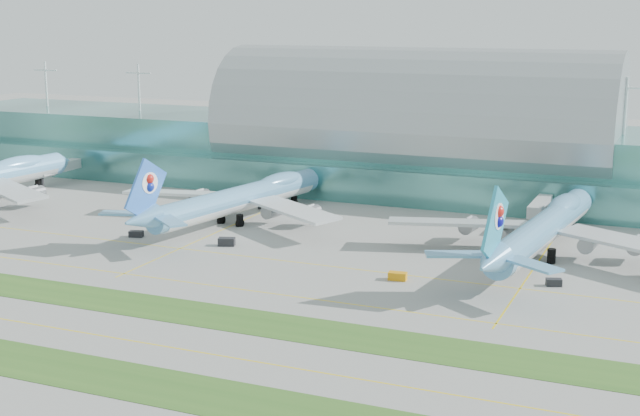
% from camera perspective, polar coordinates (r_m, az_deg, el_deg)
% --- Properties ---
extents(ground, '(700.00, 700.00, 0.00)m').
position_cam_1_polar(ground, '(160.81, -7.76, -7.01)').
color(ground, gray).
rests_on(ground, ground).
extents(terminal, '(340.00, 69.10, 36.00)m').
position_cam_1_polar(terminal, '(273.09, 6.10, 4.12)').
color(terminal, '#3D7A75').
rests_on(terminal, ground).
extents(grass_strip_near, '(420.00, 12.00, 0.08)m').
position_cam_1_polar(grass_strip_near, '(139.17, -13.74, -10.39)').
color(grass_strip_near, '#2D591E').
rests_on(grass_strip_near, ground).
extents(grass_strip_far, '(420.00, 12.00, 0.08)m').
position_cam_1_polar(grass_strip_far, '(162.41, -7.40, -6.78)').
color(grass_strip_far, '#2D591E').
rests_on(grass_strip_far, ground).
extents(taxiline_b, '(420.00, 0.35, 0.01)m').
position_cam_1_polar(taxiline_b, '(149.73, -10.52, -8.59)').
color(taxiline_b, yellow).
rests_on(taxiline_b, ground).
extents(taxiline_c, '(420.00, 0.35, 0.01)m').
position_cam_1_polar(taxiline_c, '(175.66, -4.75, -5.25)').
color(taxiline_c, yellow).
rests_on(taxiline_c, ground).
extents(taxiline_d, '(420.00, 0.35, 0.01)m').
position_cam_1_polar(taxiline_d, '(194.54, -1.73, -3.46)').
color(taxiline_d, yellow).
rests_on(taxiline_d, ground).
extents(airliner_b, '(67.02, 76.97, 21.29)m').
position_cam_1_polar(airliner_b, '(231.36, -5.08, 0.73)').
color(airliner_b, '#5A99C6').
rests_on(airliner_b, ground).
extents(airliner_c, '(70.31, 80.22, 22.07)m').
position_cam_1_polar(airliner_c, '(203.33, 14.13, -1.16)').
color(airliner_c, '#5A99C7').
rests_on(airliner_c, ground).
extents(gse_c, '(3.77, 2.80, 1.49)m').
position_cam_1_polar(gse_c, '(220.24, -11.68, -1.63)').
color(gse_c, black).
rests_on(gse_c, ground).
extents(gse_d, '(4.29, 3.18, 1.88)m').
position_cam_1_polar(gse_d, '(208.70, -5.99, -2.16)').
color(gse_d, black).
rests_on(gse_d, ground).
extents(gse_e, '(3.88, 2.36, 1.62)m').
position_cam_1_polar(gse_e, '(181.91, 4.99, -4.37)').
color(gse_e, orange).
rests_on(gse_e, ground).
extents(gse_f, '(3.45, 2.61, 1.47)m').
position_cam_1_polar(gse_f, '(183.42, 14.74, -4.62)').
color(gse_f, black).
rests_on(gse_f, ground).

